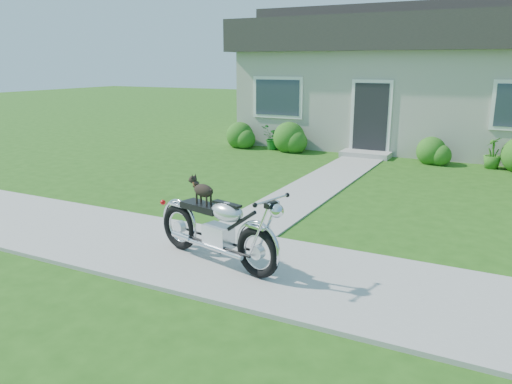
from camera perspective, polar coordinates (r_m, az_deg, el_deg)
ground at (r=6.56m, az=5.24°, el=-9.52°), size 80.00×80.00×0.00m
sidewalk at (r=6.55m, az=5.24°, el=-9.36°), size 24.00×2.20×0.04m
walkway at (r=11.51m, az=7.68°, el=1.11°), size 1.20×8.00×0.03m
house at (r=17.72m, az=20.49°, el=12.03°), size 12.60×7.03×4.50m
shrub_row at (r=14.80m, az=11.35°, el=5.43°), size 9.03×0.98×0.98m
potted_plant_left at (r=15.78m, az=1.91°, el=6.22°), size 0.72×0.79×0.76m
potted_plant_right at (r=14.31m, az=25.44°, el=4.06°), size 0.53×0.53×0.81m
motorcycle_with_dog at (r=6.67m, az=-4.39°, el=-4.06°), size 2.19×0.86×1.14m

